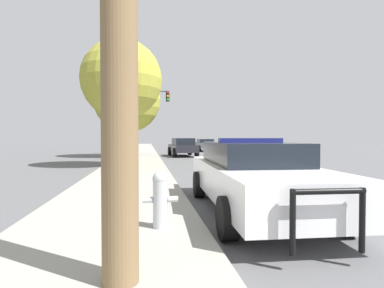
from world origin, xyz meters
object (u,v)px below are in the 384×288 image
tree_sidewalk_mid (127,99)px  car_background_midblock (183,147)px  police_car (253,174)px  car_background_oncoming (205,145)px  fire_hydrant (160,198)px  tree_sidewalk_near (122,80)px  traffic_light (146,108)px

tree_sidewalk_mid → car_background_midblock: bearing=5.1°
police_car → tree_sidewalk_mid: bearing=-75.8°
police_car → car_background_oncoming: bearing=-96.7°
car_background_oncoming → tree_sidewalk_mid: size_ratio=0.64×
car_background_midblock → tree_sidewalk_mid: size_ratio=0.62×
police_car → fire_hydrant: bearing=35.0°
fire_hydrant → car_background_oncoming: (6.02, 26.73, 0.12)m
fire_hydrant → car_background_oncoming: size_ratio=0.20×
car_background_oncoming → tree_sidewalk_near: bearing=65.8°
fire_hydrant → traffic_light: 22.22m
fire_hydrant → police_car: bearing=32.6°
police_car → car_background_midblock: bearing=-89.8°
traffic_light → tree_sidewalk_mid: tree_sidewalk_mid is taller
car_background_midblock → car_background_oncoming: size_ratio=0.97×
fire_hydrant → car_background_oncoming: bearing=77.3°
car_background_midblock → car_background_oncoming: bearing=63.0°
police_car → traffic_light: traffic_light is taller
police_car → car_background_midblock: (0.66, 17.48, 0.00)m
car_background_midblock → tree_sidewalk_near: 9.65m
car_background_midblock → tree_sidewalk_near: size_ratio=0.66×
car_background_oncoming → tree_sidewalk_near: (-7.43, -15.99, 3.65)m
tree_sidewalk_near → car_background_midblock: bearing=63.3°
traffic_light → tree_sidewalk_near: (-1.19, -11.22, 0.34)m
tree_sidewalk_mid → traffic_light: bearing=68.7°
police_car → fire_hydrant: 2.32m
car_background_midblock → police_car: bearing=-96.1°
tree_sidewalk_mid → tree_sidewalk_near: size_ratio=1.07×
car_background_midblock → traffic_light: bearing=127.5°
car_background_oncoming → tree_sidewalk_near: tree_sidewalk_near is taller
car_background_midblock → tree_sidewalk_mid: tree_sidewalk_mid is taller
traffic_light → tree_sidewalk_near: 11.28m
car_background_oncoming → car_background_midblock: bearing=67.7°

